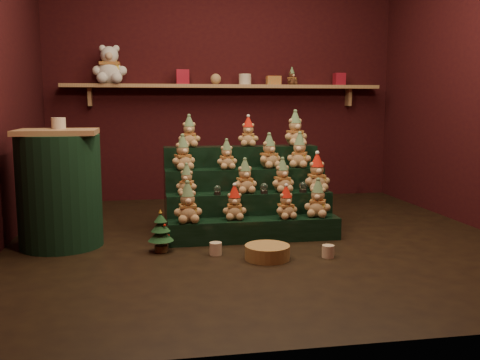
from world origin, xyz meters
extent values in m
plane|color=black|center=(0.00, 0.00, 0.00)|extent=(4.00, 4.00, 0.00)
cube|color=black|center=(0.00, 2.05, 1.40)|extent=(4.00, 0.10, 2.80)
cube|color=black|center=(0.00, -2.05, 1.40)|extent=(4.00, 0.10, 2.80)
cube|color=tan|center=(0.00, 1.87, 1.30)|extent=(3.60, 0.26, 0.04)
cube|color=tan|center=(-1.50, 1.94, 1.18)|extent=(0.04, 0.12, 0.20)
cube|color=tan|center=(1.50, 1.94, 1.18)|extent=(0.04, 0.12, 0.20)
cube|color=black|center=(-0.05, -0.06, 0.09)|extent=(1.40, 0.22, 0.18)
cube|color=black|center=(-0.05, 0.16, 0.18)|extent=(1.40, 0.22, 0.36)
cube|color=black|center=(-0.05, 0.38, 0.27)|extent=(1.40, 0.22, 0.54)
cube|color=black|center=(-0.05, 0.60, 0.36)|extent=(1.40, 0.22, 0.72)
cylinder|color=black|center=(-0.33, 0.10, 0.37)|extent=(0.06, 0.06, 0.02)
sphere|color=white|center=(-0.33, 0.10, 0.41)|extent=(0.06, 0.06, 0.06)
cylinder|color=black|center=(0.06, 0.10, 0.37)|extent=(0.06, 0.06, 0.02)
sphere|color=white|center=(0.06, 0.10, 0.42)|extent=(0.07, 0.07, 0.07)
cylinder|color=black|center=(0.40, 0.10, 0.37)|extent=(0.06, 0.06, 0.03)
sphere|color=white|center=(0.40, 0.10, 0.42)|extent=(0.07, 0.07, 0.07)
cube|color=tan|center=(-1.57, 0.05, 0.89)|extent=(0.60, 0.50, 0.04)
cylinder|color=black|center=(-1.57, 0.05, 0.44)|extent=(0.63, 0.63, 0.87)
cylinder|color=beige|center=(-1.57, 0.15, 0.96)|extent=(0.11, 0.11, 0.09)
cylinder|color=#49321A|center=(-0.81, -0.26, 0.02)|extent=(0.10, 0.10, 0.05)
cone|color=#153B1D|center=(-0.81, -0.26, 0.13)|extent=(0.19, 0.19, 0.10)
cone|color=#153B1D|center=(-0.81, -0.26, 0.20)|extent=(0.14, 0.14, 0.09)
cone|color=#153B1D|center=(-0.81, -0.26, 0.26)|extent=(0.10, 0.10, 0.07)
cone|color=gold|center=(-0.81, -0.26, 0.31)|extent=(0.03, 0.03, 0.03)
cylinder|color=beige|center=(-0.41, -0.41, 0.05)|extent=(0.09, 0.09, 0.09)
cylinder|color=beige|center=(0.38, -0.62, 0.04)|extent=(0.09, 0.09, 0.09)
cylinder|color=#AB7E45|center=(-0.06, -0.58, 0.05)|extent=(0.36, 0.36, 0.10)
cube|color=maroon|center=(-0.49, 1.85, 1.40)|extent=(0.14, 0.14, 0.16)
cylinder|color=beige|center=(0.22, 1.85, 1.38)|extent=(0.14, 0.14, 0.12)
cube|color=maroon|center=(1.35, 1.85, 1.39)|extent=(0.12, 0.12, 0.14)
sphere|color=tan|center=(-0.11, 1.85, 1.38)|extent=(0.12, 0.12, 0.12)
cube|color=#DE541F|center=(0.56, 1.85, 1.37)|extent=(0.16, 0.10, 0.10)
camera|label=1|loc=(-0.90, -4.21, 1.10)|focal=40.00mm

